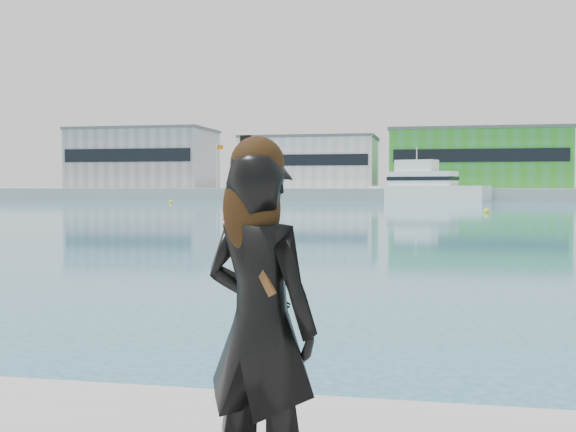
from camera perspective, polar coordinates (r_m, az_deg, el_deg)
name	(u,v)px	position (r m, az deg, el deg)	size (l,w,h in m)	color
far_quay	(431,194)	(134.36, 11.22, 1.75)	(320.00, 40.00, 2.00)	#9E9E99
warehouse_grey_left	(144,158)	(143.77, -11.33, 4.48)	(26.52, 16.36, 11.50)	gray
warehouse_white	(310,162)	(134.37, 1.79, 4.25)	(24.48, 15.35, 9.50)	silver
warehouse_green	(477,159)	(132.61, 14.70, 4.41)	(30.60, 16.36, 10.50)	green
flagpole_left	(217,163)	(131.29, -5.61, 4.18)	(1.28, 0.16, 8.00)	silver
flagpole_right	(568,161)	(127.19, 21.24, 4.09)	(1.28, 0.16, 8.00)	silver
motor_yacht	(426,186)	(114.73, 10.82, 2.34)	(18.87, 10.98, 8.51)	white
buoy_near	(486,213)	(66.08, 15.41, 0.23)	(0.50, 0.50, 0.50)	#FFFB0D
buoy_far	(171,203)	(103.18, -9.24, 1.03)	(0.50, 0.50, 0.50)	#FFFB0D
woman	(259,315)	(3.66, -2.27, -7.84)	(0.75, 0.63, 1.86)	black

